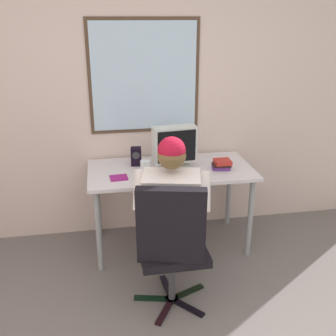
{
  "coord_description": "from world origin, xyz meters",
  "views": [
    {
      "loc": [
        -0.5,
        -1.41,
        1.99
      ],
      "look_at": [
        -0.01,
        1.35,
        0.91
      ],
      "focal_mm": 42.61,
      "sensor_mm": 36.0,
      "label": 1
    }
  ],
  "objects_px": {
    "crt_monitor": "(174,146)",
    "wine_glass": "(145,167)",
    "desk_speaker": "(136,156)",
    "book_stack": "(222,164)",
    "person_seated": "(172,212)",
    "cd_case": "(119,178)",
    "office_chair": "(172,241)",
    "desk": "(171,177)"
  },
  "relations": [
    {
      "from": "person_seated",
      "to": "desk_speaker",
      "type": "xyz_separation_m",
      "value": [
        -0.18,
        0.76,
        0.17
      ]
    },
    {
      "from": "person_seated",
      "to": "cd_case",
      "type": "distance_m",
      "value": 0.61
    },
    {
      "from": "office_chair",
      "to": "crt_monitor",
      "type": "bearing_deg",
      "value": 77.99
    },
    {
      "from": "book_stack",
      "to": "wine_glass",
      "type": "bearing_deg",
      "value": -172.65
    },
    {
      "from": "crt_monitor",
      "to": "book_stack",
      "type": "distance_m",
      "value": 0.43
    },
    {
      "from": "book_stack",
      "to": "cd_case",
      "type": "distance_m",
      "value": 0.88
    },
    {
      "from": "office_chair",
      "to": "crt_monitor",
      "type": "distance_m",
      "value": 0.98
    },
    {
      "from": "wine_glass",
      "to": "desk_speaker",
      "type": "xyz_separation_m",
      "value": [
        -0.04,
        0.32,
        -0.02
      ]
    },
    {
      "from": "wine_glass",
      "to": "book_stack",
      "type": "distance_m",
      "value": 0.67
    },
    {
      "from": "person_seated",
      "to": "cd_case",
      "type": "bearing_deg",
      "value": 125.95
    },
    {
      "from": "book_stack",
      "to": "cd_case",
      "type": "relative_size",
      "value": 1.13
    },
    {
      "from": "desk",
      "to": "person_seated",
      "type": "xyz_separation_m",
      "value": [
        -0.1,
        -0.62,
        -0.01
      ]
    },
    {
      "from": "crt_monitor",
      "to": "desk",
      "type": "bearing_deg",
      "value": -169.58
    },
    {
      "from": "desk_speaker",
      "to": "person_seated",
      "type": "bearing_deg",
      "value": -76.82
    },
    {
      "from": "crt_monitor",
      "to": "desk_speaker",
      "type": "bearing_deg",
      "value": 157.09
    },
    {
      "from": "cd_case",
      "to": "person_seated",
      "type": "bearing_deg",
      "value": -54.05
    },
    {
      "from": "book_stack",
      "to": "desk_speaker",
      "type": "bearing_deg",
      "value": 161.92
    },
    {
      "from": "wine_glass",
      "to": "cd_case",
      "type": "height_order",
      "value": "wine_glass"
    },
    {
      "from": "desk",
      "to": "cd_case",
      "type": "relative_size",
      "value": 9.38
    },
    {
      "from": "office_chair",
      "to": "person_seated",
      "type": "distance_m",
      "value": 0.27
    },
    {
      "from": "person_seated",
      "to": "book_stack",
      "type": "xyz_separation_m",
      "value": [
        0.53,
        0.53,
        0.13
      ]
    },
    {
      "from": "crt_monitor",
      "to": "desk_speaker",
      "type": "relative_size",
      "value": 2.38
    },
    {
      "from": "desk",
      "to": "cd_case",
      "type": "distance_m",
      "value": 0.48
    },
    {
      "from": "office_chair",
      "to": "desk_speaker",
      "type": "xyz_separation_m",
      "value": [
        -0.13,
        1.02,
        0.26
      ]
    },
    {
      "from": "office_chair",
      "to": "book_stack",
      "type": "relative_size",
      "value": 5.95
    },
    {
      "from": "desk",
      "to": "person_seated",
      "type": "relative_size",
      "value": 1.12
    },
    {
      "from": "person_seated",
      "to": "desk_speaker",
      "type": "distance_m",
      "value": 0.8
    },
    {
      "from": "wine_glass",
      "to": "office_chair",
      "type": "bearing_deg",
      "value": -83.05
    },
    {
      "from": "desk",
      "to": "crt_monitor",
      "type": "distance_m",
      "value": 0.28
    },
    {
      "from": "desk",
      "to": "desk_speaker",
      "type": "xyz_separation_m",
      "value": [
        -0.28,
        0.14,
        0.16
      ]
    },
    {
      "from": "person_seated",
      "to": "wine_glass",
      "type": "xyz_separation_m",
      "value": [
        -0.14,
        0.45,
        0.19
      ]
    },
    {
      "from": "office_chair",
      "to": "book_stack",
      "type": "height_order",
      "value": "office_chair"
    },
    {
      "from": "book_stack",
      "to": "office_chair",
      "type": "bearing_deg",
      "value": -126.51
    },
    {
      "from": "wine_glass",
      "to": "book_stack",
      "type": "relative_size",
      "value": 0.88
    },
    {
      "from": "desk_speaker",
      "to": "book_stack",
      "type": "distance_m",
      "value": 0.75
    },
    {
      "from": "crt_monitor",
      "to": "wine_glass",
      "type": "xyz_separation_m",
      "value": [
        -0.27,
        -0.18,
        -0.1
      ]
    },
    {
      "from": "person_seated",
      "to": "crt_monitor",
      "type": "bearing_deg",
      "value": 77.72
    },
    {
      "from": "desk_speaker",
      "to": "book_stack",
      "type": "xyz_separation_m",
      "value": [
        0.71,
        -0.23,
        -0.04
      ]
    },
    {
      "from": "person_seated",
      "to": "desk_speaker",
      "type": "bearing_deg",
      "value": 103.18
    },
    {
      "from": "desk_speaker",
      "to": "cd_case",
      "type": "height_order",
      "value": "desk_speaker"
    },
    {
      "from": "office_chair",
      "to": "desk_speaker",
      "type": "relative_size",
      "value": 6.3
    },
    {
      "from": "desk",
      "to": "crt_monitor",
      "type": "xyz_separation_m",
      "value": [
        0.03,
        0.01,
        0.28
      ]
    }
  ]
}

